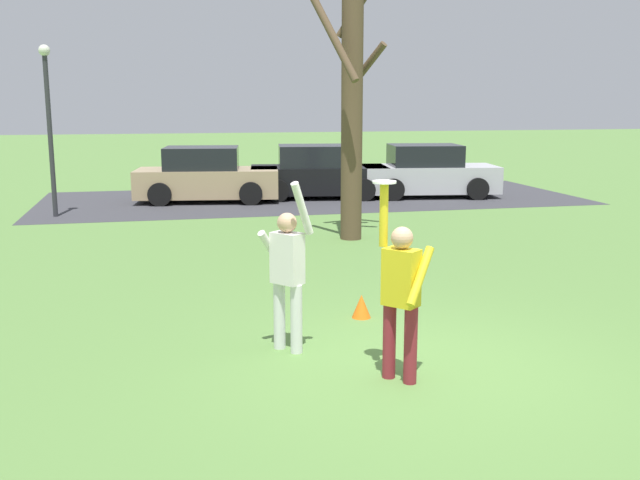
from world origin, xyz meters
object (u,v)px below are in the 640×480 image
object	(u,v)px
person_catcher	(401,290)
person_defender	(287,270)
parked_car_silver	(428,173)
lamppost_by_lot	(49,114)
bare_tree_tall	(353,75)
parked_car_tan	(206,177)
parked_car_black	(317,174)
frisbee_disc	(384,182)
field_cone_orange	(361,306)

from	to	relation	value
person_catcher	person_defender	distance (m)	1.53
person_defender	parked_car_silver	distance (m)	14.55
lamppost_by_lot	bare_tree_tall	bearing A→B (deg)	-34.71
bare_tree_tall	lamppost_by_lot	xyz separation A→B (m)	(-6.58, 4.56, -0.85)
bare_tree_tall	parked_car_tan	bearing A→B (deg)	111.58
parked_car_black	frisbee_disc	bearing A→B (deg)	-91.66
person_defender	field_cone_orange	size ratio (longest dim) A/B	6.39
bare_tree_tall	field_cone_orange	size ratio (longest dim) A/B	22.43
parked_car_tan	frisbee_disc	bearing A→B (deg)	-78.34
person_catcher	lamppost_by_lot	distance (m)	13.47
person_catcher	frisbee_disc	distance (m)	1.13
parked_car_silver	field_cone_orange	bearing A→B (deg)	-106.73
person_defender	parked_car_silver	xyz separation A→B (m)	(6.71, 12.90, -0.25)
parked_car_tan	parked_car_black	world-z (taller)	same
frisbee_disc	parked_car_silver	bearing A→B (deg)	67.11
parked_car_silver	bare_tree_tall	bearing A→B (deg)	-115.27
person_catcher	person_defender	size ratio (longest dim) A/B	1.02
parked_car_black	lamppost_by_lot	xyz separation A→B (m)	(-7.33, -2.16, 1.86)
frisbee_disc	parked_car_tan	size ratio (longest dim) A/B	0.06
frisbee_disc	bare_tree_tall	size ratio (longest dim) A/B	0.03
person_defender	person_catcher	bearing A→B (deg)	0.00
person_catcher	person_defender	bearing A→B (deg)	-0.00
lamppost_by_lot	parked_car_silver	bearing A→B (deg)	8.85
frisbee_disc	bare_tree_tall	world-z (taller)	bare_tree_tall
person_catcher	lamppost_by_lot	bearing A→B (deg)	-17.96
parked_car_tan	parked_car_black	distance (m)	3.37
parked_car_silver	person_defender	bearing A→B (deg)	-109.27
parked_car_tan	field_cone_orange	size ratio (longest dim) A/B	13.48
parked_car_tan	lamppost_by_lot	bearing A→B (deg)	-144.42
lamppost_by_lot	field_cone_orange	size ratio (longest dim) A/B	13.31
lamppost_by_lot	field_cone_orange	bearing A→B (deg)	-62.88
bare_tree_tall	frisbee_disc	bearing A→B (deg)	-102.87
person_defender	parked_car_tan	xyz separation A→B (m)	(-0.02, 13.29, -0.25)
person_defender	parked_car_black	xyz separation A→B (m)	(3.34, 13.40, -0.25)
person_catcher	person_defender	world-z (taller)	person_catcher
person_defender	bare_tree_tall	world-z (taller)	bare_tree_tall
person_catcher	parked_car_tan	xyz separation A→B (m)	(-1.01, 14.47, -0.25)
parked_car_black	parked_car_silver	size ratio (longest dim) A/B	1.00
frisbee_disc	lamppost_by_lot	world-z (taller)	lamppost_by_lot
frisbee_disc	parked_car_tan	world-z (taller)	frisbee_disc
parked_car_black	lamppost_by_lot	world-z (taller)	lamppost_by_lot
field_cone_orange	lamppost_by_lot	bearing A→B (deg)	117.12
parked_car_tan	parked_car_silver	distance (m)	6.75
person_defender	parked_car_black	distance (m)	13.81
frisbee_disc	field_cone_orange	world-z (taller)	frisbee_disc
person_catcher	parked_car_tan	world-z (taller)	person_catcher
person_catcher	parked_car_silver	world-z (taller)	person_catcher
lamppost_by_lot	field_cone_orange	distance (m)	11.67
lamppost_by_lot	person_catcher	bearing A→B (deg)	-68.17
parked_car_tan	lamppost_by_lot	size ratio (longest dim) A/B	1.01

